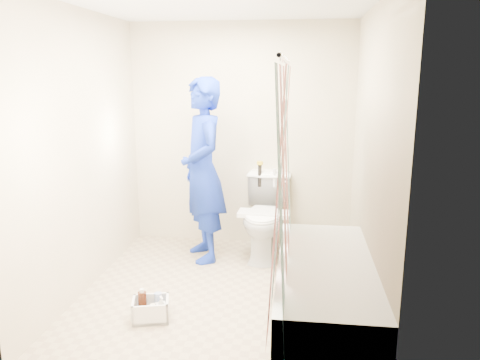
# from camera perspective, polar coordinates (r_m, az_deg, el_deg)

# --- Properties ---
(floor) EXTENTS (2.60, 2.60, 0.00)m
(floor) POSITION_cam_1_polar(r_m,az_deg,el_deg) (4.20, -2.13, -13.45)
(floor) COLOR tan
(floor) RESTS_ON ground
(ceiling) EXTENTS (2.40, 2.60, 0.02)m
(ceiling) POSITION_cam_1_polar(r_m,az_deg,el_deg) (3.81, -2.45, 20.96)
(ceiling) COLOR silver
(ceiling) RESTS_ON wall_back
(wall_back) EXTENTS (2.40, 0.02, 2.40)m
(wall_back) POSITION_cam_1_polar(r_m,az_deg,el_deg) (5.10, 0.17, 5.39)
(wall_back) COLOR beige
(wall_back) RESTS_ON ground
(wall_front) EXTENTS (2.40, 0.02, 2.40)m
(wall_front) POSITION_cam_1_polar(r_m,az_deg,el_deg) (2.58, -7.09, -2.11)
(wall_front) COLOR beige
(wall_front) RESTS_ON ground
(wall_left) EXTENTS (0.02, 2.60, 2.40)m
(wall_left) POSITION_cam_1_polar(r_m,az_deg,el_deg) (4.20, -18.68, 3.09)
(wall_left) COLOR beige
(wall_left) RESTS_ON ground
(wall_right) EXTENTS (0.02, 2.60, 2.40)m
(wall_right) POSITION_cam_1_polar(r_m,az_deg,el_deg) (3.82, 15.80, 2.37)
(wall_right) COLOR beige
(wall_right) RESTS_ON ground
(bathtub) EXTENTS (0.70, 1.75, 0.50)m
(bathtub) POSITION_cam_1_polar(r_m,az_deg,el_deg) (3.66, 10.28, -13.18)
(bathtub) COLOR white
(bathtub) RESTS_ON ground
(curtain_rod) EXTENTS (0.02, 1.90, 0.02)m
(curtain_rod) POSITION_cam_1_polar(r_m,az_deg,el_deg) (3.29, 5.56, 14.32)
(curtain_rod) COLOR silver
(curtain_rod) RESTS_ON wall_back
(shower_curtain) EXTENTS (0.06, 1.75, 1.80)m
(shower_curtain) POSITION_cam_1_polar(r_m,az_deg,el_deg) (3.40, 5.23, -1.56)
(shower_curtain) COLOR silver
(shower_curtain) RESTS_ON curtain_rod
(toilet) EXTENTS (0.50, 0.84, 0.84)m
(toilet) POSITION_cam_1_polar(r_m,az_deg,el_deg) (4.85, 3.10, -4.48)
(toilet) COLOR white
(toilet) RESTS_ON ground
(tank_lid) EXTENTS (0.52, 0.24, 0.04)m
(tank_lid) POSITION_cam_1_polar(r_m,az_deg,el_deg) (4.70, 2.92, -4.12)
(tank_lid) COLOR white
(tank_lid) RESTS_ON toilet
(tank_internals) EXTENTS (0.21, 0.07, 0.27)m
(tank_internals) POSITION_cam_1_polar(r_m,az_deg,el_deg) (4.97, 2.90, 0.80)
(tank_internals) COLOR black
(tank_internals) RESTS_ON toilet
(plumber) EXTENTS (0.70, 0.80, 1.84)m
(plumber) POSITION_cam_1_polar(r_m,az_deg,el_deg) (4.67, -4.55, 1.14)
(plumber) COLOR navy
(plumber) RESTS_ON ground
(cleaning_caddy) EXTENTS (0.32, 0.28, 0.21)m
(cleaning_caddy) POSITION_cam_1_polar(r_m,az_deg,el_deg) (3.81, -10.68, -15.30)
(cleaning_caddy) COLOR silver
(cleaning_caddy) RESTS_ON ground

